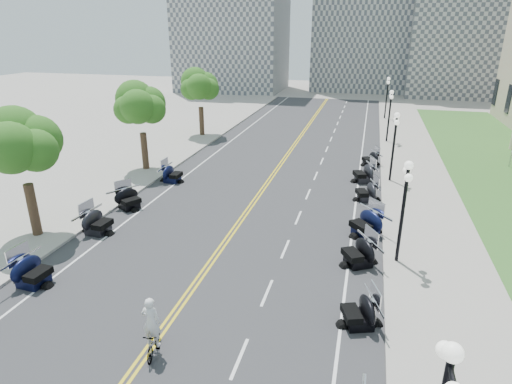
# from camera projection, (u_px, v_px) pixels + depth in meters

# --- Properties ---
(ground) EXTENTS (160.00, 160.00, 0.00)m
(ground) POSITION_uv_depth(u_px,v_px,m) (197.00, 282.00, 18.91)
(ground) COLOR gray
(road) EXTENTS (16.00, 90.00, 0.01)m
(road) POSITION_uv_depth(u_px,v_px,m) (255.00, 200.00, 27.94)
(road) COLOR #333335
(road) RESTS_ON ground
(centerline_yellow_a) EXTENTS (0.12, 90.00, 0.00)m
(centerline_yellow_a) POSITION_uv_depth(u_px,v_px,m) (253.00, 200.00, 27.97)
(centerline_yellow_a) COLOR yellow
(centerline_yellow_a) RESTS_ON road
(centerline_yellow_b) EXTENTS (0.12, 90.00, 0.00)m
(centerline_yellow_b) POSITION_uv_depth(u_px,v_px,m) (257.00, 200.00, 27.91)
(centerline_yellow_b) COLOR yellow
(centerline_yellow_b) RESTS_ON road
(edge_line_north) EXTENTS (0.12, 90.00, 0.00)m
(edge_line_north) POSITION_uv_depth(u_px,v_px,m) (355.00, 210.00, 26.41)
(edge_line_north) COLOR white
(edge_line_north) RESTS_ON road
(edge_line_south) EXTENTS (0.12, 90.00, 0.00)m
(edge_line_south) POSITION_uv_depth(u_px,v_px,m) (165.00, 191.00, 29.47)
(edge_line_south) COLOR white
(edge_line_south) RESTS_ON road
(lane_dash_5) EXTENTS (0.12, 2.00, 0.00)m
(lane_dash_5) POSITION_uv_depth(u_px,v_px,m) (240.00, 358.00, 14.53)
(lane_dash_5) COLOR white
(lane_dash_5) RESTS_ON road
(lane_dash_6) EXTENTS (0.12, 2.00, 0.00)m
(lane_dash_6) POSITION_uv_depth(u_px,v_px,m) (267.00, 293.00, 18.15)
(lane_dash_6) COLOR white
(lane_dash_6) RESTS_ON road
(lane_dash_7) EXTENTS (0.12, 2.00, 0.00)m
(lane_dash_7) POSITION_uv_depth(u_px,v_px,m) (285.00, 249.00, 21.76)
(lane_dash_7) COLOR white
(lane_dash_7) RESTS_ON road
(lane_dash_8) EXTENTS (0.12, 2.00, 0.00)m
(lane_dash_8) POSITION_uv_depth(u_px,v_px,m) (298.00, 218.00, 25.37)
(lane_dash_8) COLOR white
(lane_dash_8) RESTS_ON road
(lane_dash_9) EXTENTS (0.12, 2.00, 0.00)m
(lane_dash_9) POSITION_uv_depth(u_px,v_px,m) (308.00, 194.00, 28.98)
(lane_dash_9) COLOR white
(lane_dash_9) RESTS_ON road
(lane_dash_10) EXTENTS (0.12, 2.00, 0.00)m
(lane_dash_10) POSITION_uv_depth(u_px,v_px,m) (316.00, 176.00, 32.59)
(lane_dash_10) COLOR white
(lane_dash_10) RESTS_ON road
(lane_dash_11) EXTENTS (0.12, 2.00, 0.00)m
(lane_dash_11) POSITION_uv_depth(u_px,v_px,m) (322.00, 161.00, 36.20)
(lane_dash_11) COLOR white
(lane_dash_11) RESTS_ON road
(lane_dash_12) EXTENTS (0.12, 2.00, 0.00)m
(lane_dash_12) POSITION_uv_depth(u_px,v_px,m) (327.00, 149.00, 39.82)
(lane_dash_12) COLOR white
(lane_dash_12) RESTS_ON road
(lane_dash_13) EXTENTS (0.12, 2.00, 0.00)m
(lane_dash_13) POSITION_uv_depth(u_px,v_px,m) (331.00, 139.00, 43.43)
(lane_dash_13) COLOR white
(lane_dash_13) RESTS_ON road
(lane_dash_14) EXTENTS (0.12, 2.00, 0.00)m
(lane_dash_14) POSITION_uv_depth(u_px,v_px,m) (335.00, 131.00, 47.04)
(lane_dash_14) COLOR white
(lane_dash_14) RESTS_ON road
(lane_dash_15) EXTENTS (0.12, 2.00, 0.00)m
(lane_dash_15) POSITION_uv_depth(u_px,v_px,m) (338.00, 123.00, 50.65)
(lane_dash_15) COLOR white
(lane_dash_15) RESTS_ON road
(lane_dash_16) EXTENTS (0.12, 2.00, 0.00)m
(lane_dash_16) POSITION_uv_depth(u_px,v_px,m) (340.00, 117.00, 54.26)
(lane_dash_16) COLOR white
(lane_dash_16) RESTS_ON road
(lane_dash_17) EXTENTS (0.12, 2.00, 0.00)m
(lane_dash_17) POSITION_uv_depth(u_px,v_px,m) (342.00, 112.00, 57.87)
(lane_dash_17) COLOR white
(lane_dash_17) RESTS_ON road
(lane_dash_18) EXTENTS (0.12, 2.00, 0.00)m
(lane_dash_18) POSITION_uv_depth(u_px,v_px,m) (345.00, 107.00, 61.49)
(lane_dash_18) COLOR white
(lane_dash_18) RESTS_ON road
(lane_dash_19) EXTENTS (0.12, 2.00, 0.00)m
(lane_dash_19) POSITION_uv_depth(u_px,v_px,m) (346.00, 102.00, 65.10)
(lane_dash_19) COLOR white
(lane_dash_19) RESTS_ON road
(sidewalk_north) EXTENTS (5.00, 90.00, 0.15)m
(sidewalk_north) POSITION_uv_depth(u_px,v_px,m) (425.00, 216.00, 25.41)
(sidewalk_north) COLOR #9E9991
(sidewalk_north) RESTS_ON ground
(sidewalk_south) EXTENTS (5.00, 90.00, 0.15)m
(sidewalk_south) POSITION_uv_depth(u_px,v_px,m) (113.00, 185.00, 30.43)
(sidewalk_south) COLOR #9E9991
(sidewalk_south) RESTS_ON ground
(distant_block_a) EXTENTS (18.00, 14.00, 26.00)m
(distant_block_a) POSITION_uv_depth(u_px,v_px,m) (232.00, 14.00, 74.56)
(distant_block_a) COLOR gray
(distant_block_a) RESTS_ON ground
(distant_block_b) EXTENTS (16.00, 12.00, 30.00)m
(distant_block_b) POSITION_uv_depth(u_px,v_px,m) (364.00, 1.00, 74.00)
(distant_block_b) COLOR gray
(distant_block_b) RESTS_ON ground
(distant_block_c) EXTENTS (20.00, 14.00, 22.00)m
(distant_block_c) POSITION_uv_depth(u_px,v_px,m) (476.00, 25.00, 68.41)
(distant_block_c) COLOR gray
(distant_block_c) RESTS_ON ground
(street_lamp_2) EXTENTS (0.50, 1.20, 4.90)m
(street_lamp_2) POSITION_uv_depth(u_px,v_px,m) (402.00, 213.00, 19.54)
(street_lamp_2) COLOR black
(street_lamp_2) RESTS_ON sidewalk_north
(street_lamp_3) EXTENTS (0.50, 1.20, 4.90)m
(street_lamp_3) POSITION_uv_depth(u_px,v_px,m) (393.00, 148.00, 30.38)
(street_lamp_3) COLOR black
(street_lamp_3) RESTS_ON sidewalk_north
(street_lamp_4) EXTENTS (0.50, 1.20, 4.90)m
(street_lamp_4) POSITION_uv_depth(u_px,v_px,m) (389.00, 116.00, 41.21)
(street_lamp_4) COLOR black
(street_lamp_4) RESTS_ON sidewalk_north
(street_lamp_5) EXTENTS (0.50, 1.20, 4.90)m
(street_lamp_5) POSITION_uv_depth(u_px,v_px,m) (387.00, 98.00, 52.05)
(street_lamp_5) COLOR black
(street_lamp_5) RESTS_ON sidewalk_north
(tree_2) EXTENTS (4.80, 4.80, 9.20)m
(tree_2) POSITION_uv_depth(u_px,v_px,m) (21.00, 151.00, 21.42)
(tree_2) COLOR #235619
(tree_2) RESTS_ON sidewalk_south
(tree_3) EXTENTS (4.80, 4.80, 9.20)m
(tree_3) POSITION_uv_depth(u_px,v_px,m) (141.00, 110.00, 32.25)
(tree_3) COLOR #235619
(tree_3) RESTS_ON sidewalk_south
(tree_4) EXTENTS (4.80, 4.80, 9.20)m
(tree_4) POSITION_uv_depth(u_px,v_px,m) (200.00, 90.00, 43.09)
(tree_4) COLOR #235619
(tree_4) RESTS_ON sidewalk_south
(motorcycle_n_5) EXTENTS (2.42, 2.42, 1.33)m
(motorcycle_n_5) POSITION_uv_depth(u_px,v_px,m) (360.00, 310.00, 15.95)
(motorcycle_n_5) COLOR black
(motorcycle_n_5) RESTS_ON road
(motorcycle_n_6) EXTENTS (2.84, 2.84, 1.45)m
(motorcycle_n_6) POSITION_uv_depth(u_px,v_px,m) (359.00, 251.00, 20.07)
(motorcycle_n_6) COLOR black
(motorcycle_n_6) RESTS_ON road
(motorcycle_n_7) EXTENTS (3.11, 3.11, 1.54)m
(motorcycle_n_7) POSITION_uv_depth(u_px,v_px,m) (366.00, 222.00, 22.99)
(motorcycle_n_7) COLOR black
(motorcycle_n_7) RESTS_ON road
(motorcycle_n_8) EXTENTS (2.46, 2.46, 1.37)m
(motorcycle_n_8) POSITION_uv_depth(u_px,v_px,m) (367.00, 191.00, 27.68)
(motorcycle_n_8) COLOR black
(motorcycle_n_8) RESTS_ON road
(motorcycle_n_9) EXTENTS (2.74, 2.74, 1.49)m
(motorcycle_n_9) POSITION_uv_depth(u_px,v_px,m) (364.00, 172.00, 31.06)
(motorcycle_n_9) COLOR black
(motorcycle_n_9) RESTS_ON road
(motorcycle_n_10) EXTENTS (2.42, 2.42, 1.27)m
(motorcycle_n_10) POSITION_uv_depth(u_px,v_px,m) (371.00, 158.00, 34.89)
(motorcycle_n_10) COLOR black
(motorcycle_n_10) RESTS_ON road
(motorcycle_s_5) EXTENTS (2.20, 2.20, 1.45)m
(motorcycle_s_5) POSITION_uv_depth(u_px,v_px,m) (32.00, 270.00, 18.50)
(motorcycle_s_5) COLOR black
(motorcycle_s_5) RESTS_ON road
(motorcycle_s_6) EXTENTS (2.22, 2.22, 1.45)m
(motorcycle_s_6) POSITION_uv_depth(u_px,v_px,m) (97.00, 221.00, 23.22)
(motorcycle_s_6) COLOR black
(motorcycle_s_6) RESTS_ON road
(motorcycle_s_7) EXTENTS (2.76, 2.76, 1.41)m
(motorcycle_s_7) POSITION_uv_depth(u_px,v_px,m) (129.00, 198.00, 26.47)
(motorcycle_s_7) COLOR black
(motorcycle_s_7) RESTS_ON road
(motorcycle_s_8) EXTENTS (2.00, 2.00, 1.38)m
(motorcycle_s_8) POSITION_uv_depth(u_px,v_px,m) (172.00, 173.00, 31.09)
(motorcycle_s_8) COLOR black
(motorcycle_s_8) RESTS_ON road
(bicycle) EXTENTS (0.82, 1.69, 0.98)m
(bicycle) POSITION_uv_depth(u_px,v_px,m) (153.00, 341.00, 14.63)
(bicycle) COLOR #A51414
(bicycle) RESTS_ON road
(cyclist_rider) EXTENTS (0.68, 0.45, 1.88)m
(cyclist_rider) POSITION_uv_depth(u_px,v_px,m) (150.00, 306.00, 14.12)
(cyclist_rider) COLOR white
(cyclist_rider) RESTS_ON bicycle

